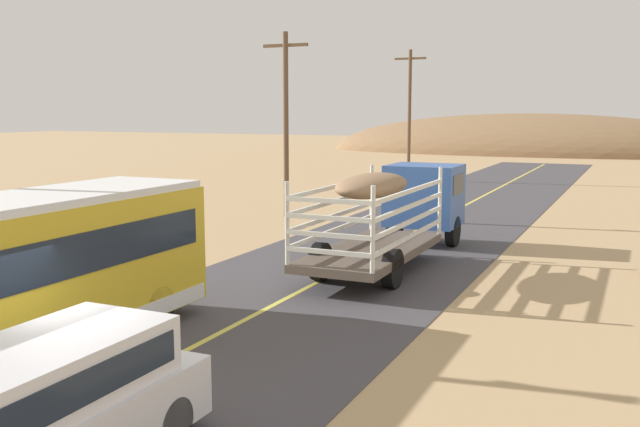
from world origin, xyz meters
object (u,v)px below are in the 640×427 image
at_px(livestock_truck, 406,203).
at_px(power_pole_mid, 286,119).
at_px(suv_near, 46,407).
at_px(power_pole_far, 409,112).

bearing_deg(livestock_truck, power_pole_mid, 141.15).
distance_m(suv_near, power_pole_mid, 24.10).
relative_size(suv_near, power_pole_far, 0.52).
xyz_separation_m(power_pole_mid, power_pole_far, (0.00, 18.47, 0.31)).
bearing_deg(power_pole_mid, suv_near, -70.14).
bearing_deg(power_pole_far, suv_near, -78.80).
relative_size(livestock_truck, power_pole_far, 1.08).
relative_size(suv_near, power_pole_mid, 0.55).
xyz_separation_m(suv_near, power_pole_far, (-8.11, 40.92, 3.69)).
bearing_deg(suv_near, livestock_truck, 91.35).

